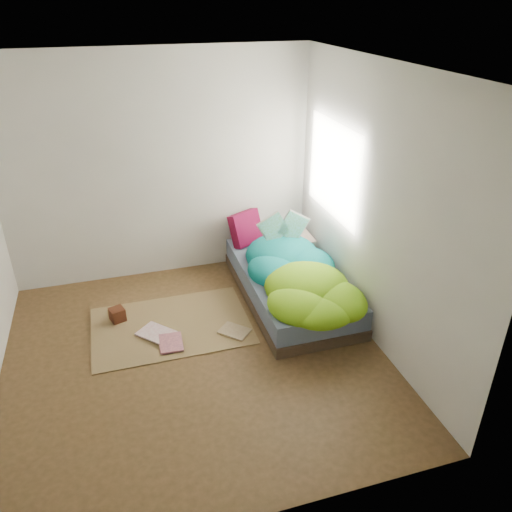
{
  "coord_description": "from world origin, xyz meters",
  "views": [
    {
      "loc": [
        -0.53,
        -3.76,
        3.08
      ],
      "look_at": [
        0.83,
        0.75,
        0.57
      ],
      "focal_mm": 35.0,
      "sensor_mm": 36.0,
      "label": 1
    }
  ],
  "objects_px": {
    "floor_book_a": "(148,340)",
    "floor_book_b": "(159,345)",
    "pillow_magenta": "(246,228)",
    "open_book": "(284,219)",
    "bed": "(290,284)",
    "wooden_box": "(117,314)"
  },
  "relations": [
    {
      "from": "floor_book_a",
      "to": "floor_book_b",
      "type": "distance_m",
      "value": 0.15
    },
    {
      "from": "pillow_magenta",
      "to": "floor_book_b",
      "type": "xyz_separation_m",
      "value": [
        -1.25,
        -1.3,
        -0.51
      ]
    },
    {
      "from": "floor_book_b",
      "to": "open_book",
      "type": "bearing_deg",
      "value": 30.72
    },
    {
      "from": "pillow_magenta",
      "to": "open_book",
      "type": "relative_size",
      "value": 0.83
    },
    {
      "from": "bed",
      "to": "pillow_magenta",
      "type": "bearing_deg",
      "value": 108.98
    },
    {
      "from": "floor_book_a",
      "to": "floor_book_b",
      "type": "relative_size",
      "value": 1.15
    },
    {
      "from": "wooden_box",
      "to": "floor_book_a",
      "type": "height_order",
      "value": "wooden_box"
    },
    {
      "from": "bed",
      "to": "open_book",
      "type": "height_order",
      "value": "open_book"
    },
    {
      "from": "bed",
      "to": "floor_book_a",
      "type": "relative_size",
      "value": 5.73
    },
    {
      "from": "pillow_magenta",
      "to": "floor_book_b",
      "type": "relative_size",
      "value": 1.32
    },
    {
      "from": "wooden_box",
      "to": "pillow_magenta",
      "type": "bearing_deg",
      "value": 24.4
    },
    {
      "from": "wooden_box",
      "to": "floor_book_a",
      "type": "relative_size",
      "value": 0.4
    },
    {
      "from": "pillow_magenta",
      "to": "floor_book_b",
      "type": "distance_m",
      "value": 1.87
    },
    {
      "from": "pillow_magenta",
      "to": "open_book",
      "type": "height_order",
      "value": "open_book"
    },
    {
      "from": "floor_book_b",
      "to": "bed",
      "type": "bearing_deg",
      "value": 20.86
    },
    {
      "from": "bed",
      "to": "floor_book_b",
      "type": "xyz_separation_m",
      "value": [
        -1.53,
        -0.48,
        -0.14
      ]
    },
    {
      "from": "open_book",
      "to": "bed",
      "type": "bearing_deg",
      "value": -92.01
    },
    {
      "from": "floor_book_b",
      "to": "wooden_box",
      "type": "bearing_deg",
      "value": 126.07
    },
    {
      "from": "open_book",
      "to": "floor_book_a",
      "type": "relative_size",
      "value": 1.38
    },
    {
      "from": "open_book",
      "to": "floor_book_b",
      "type": "relative_size",
      "value": 1.59
    },
    {
      "from": "bed",
      "to": "pillow_magenta",
      "type": "relative_size",
      "value": 5.0
    },
    {
      "from": "bed",
      "to": "wooden_box",
      "type": "height_order",
      "value": "bed"
    }
  ]
}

